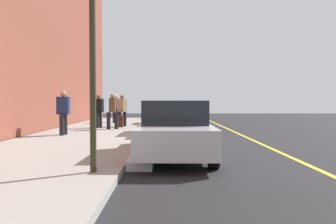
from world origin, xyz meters
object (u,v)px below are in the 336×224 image
(pedestrian_grey_coat, at_px, (115,107))
(traffic_light_pole, at_px, (92,11))
(parked_car_silver, at_px, (175,129))
(pedestrian_brown_coat, at_px, (112,110))
(parked_car_black, at_px, (169,113))
(pedestrian_navy_coat, at_px, (63,111))
(pedestrian_tan_coat, at_px, (122,110))
(parked_car_white, at_px, (169,111))
(parked_car_navy, at_px, (171,118))
(rolling_suitcase, at_px, (121,121))
(pedestrian_black_coat, at_px, (99,110))

(pedestrian_grey_coat, xyz_separation_m, traffic_light_pole, (15.29, 1.81, 2.08))
(parked_car_silver, xyz_separation_m, pedestrian_brown_coat, (-7.62, -2.82, 0.31))
(parked_car_black, relative_size, pedestrian_grey_coat, 2.44)
(pedestrian_navy_coat, distance_m, pedestrian_tan_coat, 4.96)
(parked_car_white, bearing_deg, parked_car_silver, 0.01)
(parked_car_navy, height_order, rolling_suitcase, parked_car_navy)
(parked_car_navy, bearing_deg, traffic_light_pole, -10.91)
(parked_car_black, bearing_deg, parked_car_navy, 0.43)
(parked_car_black, xyz_separation_m, parked_car_silver, (12.07, 0.04, 0.00))
(parked_car_black, distance_m, pedestrian_brown_coat, 5.25)
(traffic_light_pole, bearing_deg, pedestrian_navy_coat, -159.62)
(pedestrian_brown_coat, height_order, rolling_suitcase, pedestrian_brown_coat)
(parked_car_navy, xyz_separation_m, rolling_suitcase, (-3.14, -2.57, -0.31))
(pedestrian_brown_coat, relative_size, rolling_suitcase, 1.79)
(pedestrian_navy_coat, distance_m, traffic_light_pole, 8.07)
(parked_car_navy, relative_size, rolling_suitcase, 4.88)
(pedestrian_tan_coat, relative_size, pedestrian_black_coat, 0.99)
(pedestrian_brown_coat, bearing_deg, pedestrian_black_coat, -132.26)
(parked_car_navy, bearing_deg, pedestrian_brown_coat, -123.22)
(parked_car_black, xyz_separation_m, pedestrian_grey_coat, (-0.63, -3.37, 0.35))
(pedestrian_grey_coat, height_order, pedestrian_brown_coat, pedestrian_grey_coat)
(pedestrian_grey_coat, distance_m, pedestrian_tan_coat, 3.46)
(pedestrian_tan_coat, bearing_deg, parked_car_navy, 35.70)
(parked_car_silver, bearing_deg, pedestrian_black_coat, -156.55)
(pedestrian_black_coat, relative_size, rolling_suitcase, 1.76)
(parked_car_black, relative_size, pedestrian_black_coat, 2.60)
(pedestrian_grey_coat, bearing_deg, parked_car_black, 79.43)
(traffic_light_pole, bearing_deg, parked_car_navy, 169.09)
(parked_car_silver, bearing_deg, pedestrian_brown_coat, -159.71)
(pedestrian_tan_coat, bearing_deg, parked_car_black, 137.24)
(parked_car_silver, bearing_deg, pedestrian_grey_coat, -164.94)
(pedestrian_grey_coat, distance_m, pedestrian_black_coat, 4.35)
(pedestrian_navy_coat, relative_size, rolling_suitcase, 1.83)
(pedestrian_brown_coat, distance_m, pedestrian_navy_coat, 3.28)
(pedestrian_black_coat, distance_m, rolling_suitcase, 1.33)
(pedestrian_grey_coat, relative_size, traffic_light_pole, 0.40)
(parked_car_navy, xyz_separation_m, parked_car_silver, (5.77, -0.00, -0.00))
(rolling_suitcase, bearing_deg, parked_car_white, 163.40)
(parked_car_navy, distance_m, pedestrian_brown_coat, 3.39)
(rolling_suitcase, bearing_deg, pedestrian_navy_coat, -22.61)
(pedestrian_grey_coat, bearing_deg, parked_car_silver, 15.06)
(parked_car_white, bearing_deg, pedestrian_tan_coat, -17.38)
(pedestrian_brown_coat, bearing_deg, traffic_light_pole, 6.74)
(pedestrian_brown_coat, xyz_separation_m, rolling_suitcase, (-1.30, 0.25, -0.61))
(pedestrian_brown_coat, xyz_separation_m, pedestrian_tan_coat, (-1.73, 0.25, -0.03))
(parked_car_navy, height_order, pedestrian_black_coat, pedestrian_black_coat)
(parked_car_black, distance_m, pedestrian_tan_coat, 3.72)
(pedestrian_brown_coat, xyz_separation_m, traffic_light_pole, (10.21, 1.21, 2.12))
(parked_car_silver, height_order, traffic_light_pole, traffic_light_pole)
(parked_car_black, xyz_separation_m, parked_car_navy, (6.30, 0.05, 0.00))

